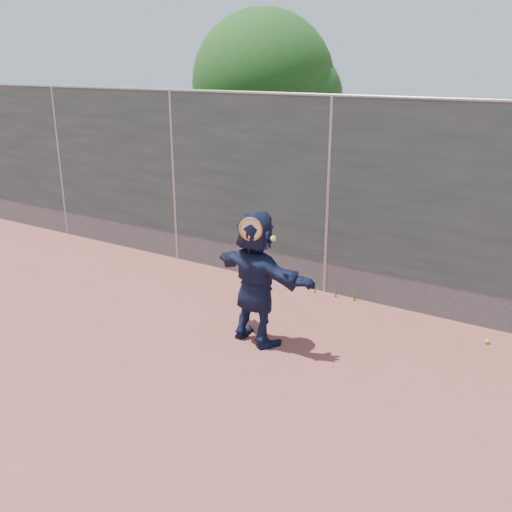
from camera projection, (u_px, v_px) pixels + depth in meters
The scene contains 7 objects.
ground at pixel (185, 394), 6.24m from camera, with size 80.00×80.00×0.00m, color #9E4C42.
player at pixel (256, 278), 7.17m from camera, with size 1.62×0.52×1.75m, color #161E3D.
ball_ground at pixel (487, 341), 7.35m from camera, with size 0.07×0.07×0.07m, color #CBE132.
fence at pixel (328, 193), 8.53m from camera, with size 20.00×0.06×3.03m.
swing_action at pixel (253, 232), 6.75m from camera, with size 0.50×0.14×0.51m.
tree_left at pixel (271, 87), 11.97m from camera, with size 3.15×3.00×4.53m.
weed_clump at pixel (339, 289), 8.76m from camera, with size 0.68×0.07×0.30m.
Camera 1 is at (3.56, -4.16, 3.45)m, focal length 40.00 mm.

